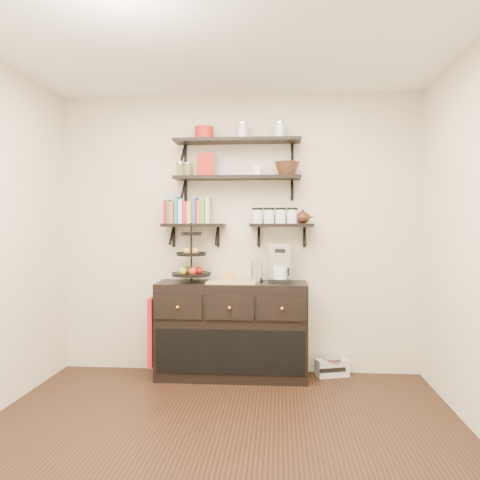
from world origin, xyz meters
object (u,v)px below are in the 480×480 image
fruit_stand (192,262)px  radio (332,367)px  coffee_maker (280,264)px  sideboard (232,330)px

fruit_stand → radio: size_ratio=1.62×
coffee_maker → radio: size_ratio=1.13×
sideboard → coffee_maker: bearing=3.2°
sideboard → radio: bearing=7.0°
fruit_stand → coffee_maker: bearing=1.5°
coffee_maker → radio: bearing=14.1°
sideboard → radio: (0.94, 0.12, -0.36)m
sideboard → radio: 1.02m
sideboard → coffee_maker: coffee_maker is taller
sideboard → fruit_stand: fruit_stand is taller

